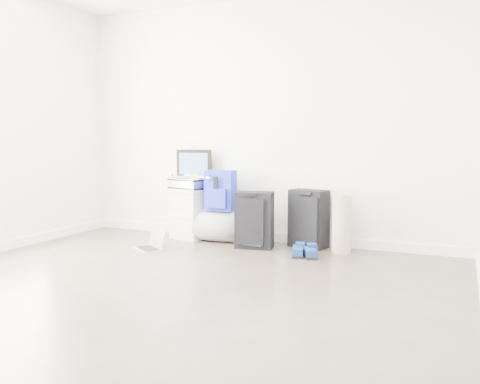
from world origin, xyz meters
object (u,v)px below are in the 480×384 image
at_px(boxes_stack, 190,213).
at_px(carry_on, 308,219).
at_px(laptop, 152,244).
at_px(large_suitcase, 254,220).
at_px(duffel_bag, 221,226).
at_px(briefcase, 190,183).

xyz_separation_m(boxes_stack, carry_on, (1.40, 0.07, 0.02)).
relative_size(boxes_stack, laptop, 1.45).
xyz_separation_m(boxes_stack, large_suitcase, (0.88, -0.19, 0.01)).
distance_m(duffel_bag, large_suitcase, 0.51).
relative_size(briefcase, carry_on, 0.68).
bearing_deg(laptop, carry_on, 60.41).
xyz_separation_m(duffel_bag, large_suitcase, (0.47, -0.17, 0.12)).
bearing_deg(laptop, boxes_stack, 116.37).
bearing_deg(boxes_stack, laptop, -82.78).
height_order(duffel_bag, carry_on, carry_on).
xyz_separation_m(boxes_stack, laptop, (-0.08, -0.68, -0.24)).
height_order(large_suitcase, laptop, large_suitcase).
height_order(briefcase, duffel_bag, briefcase).
bearing_deg(carry_on, boxes_stack, -161.58).
height_order(boxes_stack, large_suitcase, large_suitcase).
height_order(boxes_stack, duffel_bag, boxes_stack).
relative_size(briefcase, duffel_bag, 0.72).
bearing_deg(laptop, briefcase, 116.37).
relative_size(duffel_bag, carry_on, 0.94).
bearing_deg(large_suitcase, laptop, -162.95).
height_order(large_suitcase, carry_on, carry_on).
xyz_separation_m(boxes_stack, briefcase, (0.00, 0.00, 0.35)).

